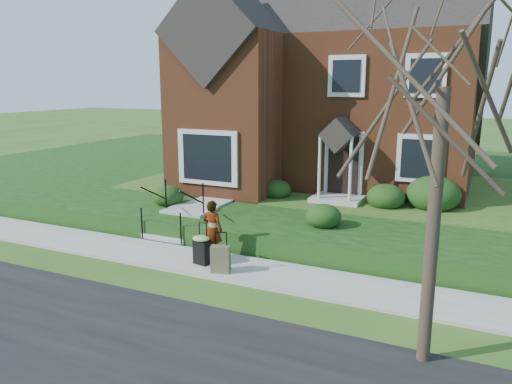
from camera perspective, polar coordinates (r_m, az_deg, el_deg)
The scene contains 12 objects.
ground at distance 12.22m, azimuth -3.41°, elevation -8.70°, with size 120.00×120.00×0.00m, color #2D5119.
street at distance 8.62m, azimuth -20.36°, elevation -19.07°, with size 60.00×6.00×0.01m, color black.
sidewalk at distance 12.21m, azimuth -3.41°, elevation -8.52°, with size 60.00×1.60×0.08m, color #9E9B93.
terrace at distance 21.36m, azimuth 20.61°, elevation 0.53°, with size 44.00×20.00×0.60m, color #17340E.
walkway at distance 17.41m, azimuth -2.86°, elevation -0.12°, with size 1.20×6.00×0.06m, color #9E9B93.
main_house at distance 20.44m, azimuth 9.19°, elevation 14.67°, with size 10.40×10.20×9.40m.
front_steps at distance 14.81m, azimuth -8.57°, elevation -3.10°, with size 1.40×2.02×1.50m.
foundation_shrubs at distance 16.10m, azimuth 7.73°, elevation 0.35°, with size 9.80×4.55×1.14m.
woman at distance 12.46m, azimuth -4.99°, elevation -4.30°, with size 0.54×0.36×1.49m, color #999999.
suitcase_black at distance 12.19m, azimuth -6.26°, elevation -6.39°, with size 0.49×0.43×1.04m.
suitcase_olive at distance 11.68m, azimuth -4.07°, elevation -7.64°, with size 0.49×0.35×0.96m.
tree_verge at distance 7.79m, azimuth 20.94°, elevation 14.13°, with size 4.74×4.74×6.78m.
Camera 1 is at (5.47, -10.01, 4.39)m, focal length 35.00 mm.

